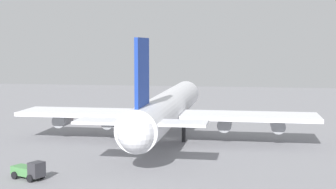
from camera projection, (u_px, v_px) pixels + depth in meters
ground_plane at (168, 139)px, 92.52m from camera, size 233.76×233.76×0.00m
cargo_airplane at (168, 108)px, 91.71m from camera, size 58.44×53.43×18.30m
fuel_truck at (117, 118)px, 110.36m from camera, size 4.76×3.83×2.08m
maintenance_van at (29, 170)px, 64.58m from camera, size 3.65×5.00×2.43m
safety_cone_nose at (202, 117)px, 117.68m from camera, size 0.56×0.56×0.79m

